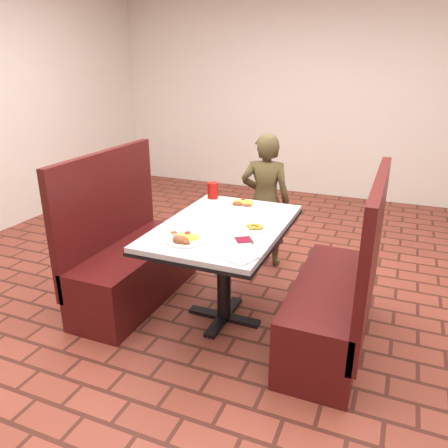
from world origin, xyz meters
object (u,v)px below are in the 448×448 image
Objects in this scene: near_dinner_plate at (185,237)px; plantain_plate at (254,228)px; booth_bench_left at (130,261)px; diner_person at (265,201)px; red_tumbler at (213,190)px; far_dinner_plate at (243,203)px; booth_bench_right at (337,301)px; dining_table at (224,237)px.

near_dinner_plate is 0.49m from plantain_plate.
diner_person reaches higher than booth_bench_left.
far_dinner_plate is at bearing -16.65° from red_tumbler.
far_dinner_plate is (0.78, 0.44, 0.44)m from booth_bench_left.
far_dinner_plate is at bearing 152.05° from booth_bench_right.
near_dinner_plate is (-0.08, -1.41, 0.17)m from diner_person.
booth_bench_left is 0.99m from far_dinner_plate.
near_dinner_plate reaches higher than far_dinner_plate.
near_dinner_plate is at bearing -132.21° from plantain_plate.
dining_table is 0.86m from booth_bench_left.
booth_bench_right is 0.72m from plantain_plate.
booth_bench_right reaches higher than near_dinner_plate.
plantain_plate is at bearing -178.82° from booth_bench_right.
booth_bench_left is at bearing -132.76° from red_tumbler.
dining_table is 9.45× the size of red_tumbler.
diner_person reaches higher than near_dinner_plate.
diner_person is at bearing 91.46° from dining_table.
booth_bench_right is 4.98× the size of near_dinner_plate.
far_dinner_plate is at bearing 29.29° from booth_bench_left.
plantain_plate reaches higher than dining_table.
diner_person is 0.62m from far_dinner_plate.
far_dinner_plate is (0.08, 0.81, -0.00)m from near_dinner_plate.
booth_bench_left is 1.11m from plantain_plate.
near_dinner_plate is at bearing -157.48° from booth_bench_right.
near_dinner_plate is 0.99× the size of far_dinner_plate.
diner_person is 0.62m from red_tumbler.
plantain_plate is (0.25, -0.45, -0.01)m from far_dinner_plate.
diner_person is at bearing 60.64° from red_tumbler.
booth_bench_left is at bearing 179.34° from plantain_plate.
red_tumbler reaches higher than dining_table.
plantain_plate is (0.25, -1.05, 0.15)m from diner_person.
dining_table is 0.45m from far_dinner_plate.
red_tumbler is at bearing 121.05° from dining_table.
red_tumbler is (-0.21, 0.90, 0.04)m from near_dinner_plate.
booth_bench_left is 1.60m from booth_bench_right.
booth_bench_left and booth_bench_right have the same top height.
red_tumbler reaches higher than near_dinner_plate.
dining_table is 6.90× the size of plantain_plate.
diner_person is (-0.82, 1.04, 0.28)m from booth_bench_right.
far_dinner_plate is (-0.02, 0.44, 0.12)m from dining_table.
diner_person reaches higher than plantain_plate.
booth_bench_left is 0.86m from red_tumbler.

